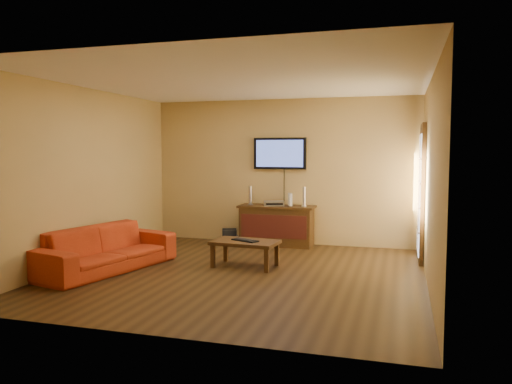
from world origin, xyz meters
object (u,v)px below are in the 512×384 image
at_px(television, 280,153).
at_px(keyboard, 245,240).
at_px(bottle, 237,241).
at_px(coffee_table, 245,244).
at_px(subwoofer, 229,236).
at_px(game_console, 290,199).
at_px(sofa, 106,241).
at_px(av_receiver, 274,203).
at_px(speaker_right, 304,198).
at_px(speaker_left, 250,196).
at_px(media_console, 277,225).

relative_size(television, keyboard, 2.19).
height_order(television, bottle, television).
distance_m(coffee_table, subwoofer, 1.96).
bearing_deg(keyboard, game_console, 81.62).
height_order(television, sofa, television).
distance_m(bottle, keyboard, 1.71).
relative_size(av_receiver, bottle, 1.77).
xyz_separation_m(coffee_table, bottle, (-0.64, 1.53, -0.25)).
relative_size(speaker_right, subwoofer, 1.34).
bearing_deg(speaker_left, subwoofer, -168.72).
height_order(speaker_left, speaker_right, speaker_right).
height_order(media_console, television, television).
distance_m(subwoofer, bottle, 0.32).
xyz_separation_m(av_receiver, subwoofer, (-0.85, -0.04, -0.65)).
relative_size(speaker_left, speaker_right, 0.98).
xyz_separation_m(media_console, game_console, (0.24, 0.04, 0.48)).
bearing_deg(coffee_table, bottle, 112.53).
distance_m(sofa, game_console, 3.42).
height_order(television, speaker_left, television).
xyz_separation_m(game_console, keyboard, (-0.27, -1.86, -0.45)).
bearing_deg(speaker_left, bottle, -118.32).
height_order(sofa, av_receiver, sofa).
height_order(speaker_left, av_receiver, speaker_left).
bearing_deg(speaker_left, coffee_table, -75.41).
distance_m(coffee_table, av_receiver, 1.84).
relative_size(television, bottle, 4.89).
distance_m(sofa, keyboard, 2.03).
bearing_deg(bottle, av_receiver, 22.51).
xyz_separation_m(sofa, keyboard, (1.89, 0.76, -0.02)).
distance_m(sofa, av_receiver, 3.20).
distance_m(coffee_table, sofa, 2.04).
height_order(coffee_table, game_console, game_console).
distance_m(media_console, coffee_table, 1.80).
bearing_deg(coffee_table, sofa, -157.63).
height_order(media_console, subwoofer, media_console).
xyz_separation_m(coffee_table, sofa, (-1.88, -0.77, 0.08)).
bearing_deg(bottle, television, 36.26).
distance_m(television, speaker_left, 0.97).
relative_size(speaker_left, game_console, 1.51).
bearing_deg(keyboard, speaker_left, 104.61).
relative_size(coffee_table, sofa, 0.47).
height_order(coffee_table, keyboard, keyboard).
relative_size(television, coffee_table, 0.98).
bearing_deg(av_receiver, media_console, -4.89).
height_order(television, subwoofer, television).
relative_size(coffee_table, subwoofer, 3.84).
bearing_deg(sofa, av_receiver, -22.35).
xyz_separation_m(coffee_table, av_receiver, (-0.01, 1.79, 0.44)).
xyz_separation_m(television, speaker_left, (-0.52, -0.20, -0.79)).
bearing_deg(speaker_right, av_receiver, 179.79).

